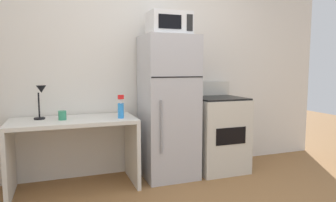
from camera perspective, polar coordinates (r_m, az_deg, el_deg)
wall_back_white at (r=3.82m, az=-3.40°, el=6.51°), size 5.00×0.10×2.60m
desk at (r=3.36m, az=-17.24°, el=-6.90°), size 1.28×0.63×0.75m
desk_lamp at (r=3.38m, az=-22.84°, el=0.81°), size 0.14×0.12×0.35m
coffee_mug at (r=3.29m, az=-19.26°, el=-2.56°), size 0.08×0.08×0.09m
spray_bottle at (r=3.25m, az=-8.87°, el=-1.49°), size 0.06×0.06×0.25m
refrigerator at (r=3.54m, az=0.06°, el=-1.20°), size 0.60×0.61×1.65m
microwave at (r=3.53m, az=0.18°, el=14.30°), size 0.46×0.35×0.26m
oven_range at (r=3.87m, az=9.38°, el=-6.00°), size 0.61×0.61×1.10m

